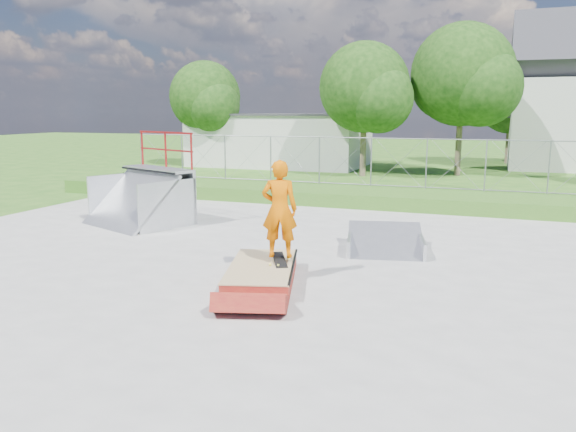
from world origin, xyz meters
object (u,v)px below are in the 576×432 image
(grind_box, at_px, (262,274))
(flat_bank_ramp, at_px, (385,242))
(skater, at_px, (279,213))
(quarter_pipe, at_px, (136,180))

(grind_box, relative_size, flat_bank_ramp, 1.49)
(grind_box, bearing_deg, skater, 32.12)
(grind_box, height_order, flat_bank_ramp, flat_bank_ramp)
(quarter_pipe, relative_size, skater, 1.42)
(grind_box, height_order, quarter_pipe, quarter_pipe)
(grind_box, height_order, skater, skater)
(quarter_pipe, relative_size, flat_bank_ramp, 1.44)
(grind_box, bearing_deg, flat_bank_ramp, 45.12)
(quarter_pipe, bearing_deg, flat_bank_ramp, 16.14)
(grind_box, xyz_separation_m, flat_bank_ramp, (1.75, 3.22, 0.08))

